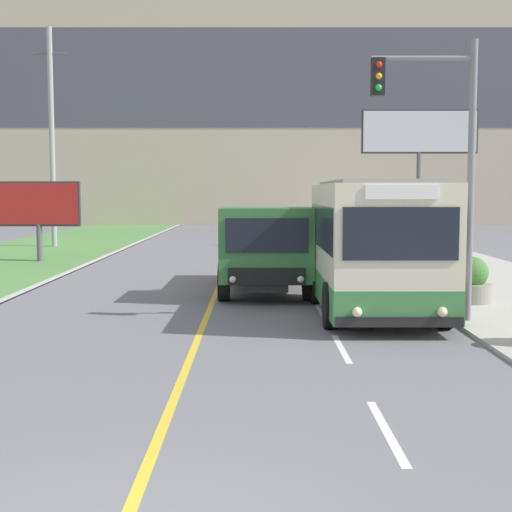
{
  "coord_description": "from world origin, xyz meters",
  "views": [
    {
      "loc": [
        1.16,
        -5.26,
        2.91
      ],
      "look_at": [
        1.1,
        11.5,
        1.4
      ],
      "focal_mm": 50.0,
      "sensor_mm": 36.0,
      "label": 1
    }
  ],
  "objects_px": {
    "billboard_large": "(422,138)",
    "billboard_small": "(41,206)",
    "utility_pole_far": "(54,137)",
    "planter_round_far": "(400,251)",
    "traffic_light_mast": "(445,145)",
    "planter_round_third": "(427,263)",
    "city_bus": "(378,248)",
    "dump_truck": "(268,251)",
    "planter_round_second": "(474,282)"
  },
  "relations": [
    {
      "from": "billboard_small",
      "to": "dump_truck",
      "type": "bearing_deg",
      "value": -45.96
    },
    {
      "from": "utility_pole_far",
      "to": "billboard_small",
      "type": "relative_size",
      "value": 3.3
    },
    {
      "from": "dump_truck",
      "to": "traffic_light_mast",
      "type": "distance_m",
      "value": 6.4
    },
    {
      "from": "billboard_large",
      "to": "planter_round_third",
      "type": "height_order",
      "value": "billboard_large"
    },
    {
      "from": "traffic_light_mast",
      "to": "planter_round_far",
      "type": "bearing_deg",
      "value": 82.75
    },
    {
      "from": "dump_truck",
      "to": "planter_round_third",
      "type": "bearing_deg",
      "value": 31.83
    },
    {
      "from": "city_bus",
      "to": "billboard_small",
      "type": "bearing_deg",
      "value": 132.32
    },
    {
      "from": "billboard_large",
      "to": "planter_round_far",
      "type": "relative_size",
      "value": 6.47
    },
    {
      "from": "traffic_light_mast",
      "to": "planter_round_third",
      "type": "relative_size",
      "value": 5.28
    },
    {
      "from": "billboard_small",
      "to": "planter_round_second",
      "type": "height_order",
      "value": "billboard_small"
    },
    {
      "from": "dump_truck",
      "to": "utility_pole_far",
      "type": "bearing_deg",
      "value": 121.72
    },
    {
      "from": "city_bus",
      "to": "planter_round_second",
      "type": "bearing_deg",
      "value": 29.24
    },
    {
      "from": "dump_truck",
      "to": "planter_round_second",
      "type": "height_order",
      "value": "dump_truck"
    },
    {
      "from": "city_bus",
      "to": "planter_round_far",
      "type": "bearing_deg",
      "value": 76.23
    },
    {
      "from": "utility_pole_far",
      "to": "traffic_light_mast",
      "type": "relative_size",
      "value": 1.86
    },
    {
      "from": "billboard_small",
      "to": "utility_pole_far",
      "type": "bearing_deg",
      "value": 101.73
    },
    {
      "from": "planter_round_third",
      "to": "planter_round_far",
      "type": "height_order",
      "value": "planter_round_third"
    },
    {
      "from": "planter_round_second",
      "to": "planter_round_third",
      "type": "bearing_deg",
      "value": 90.17
    },
    {
      "from": "dump_truck",
      "to": "planter_round_second",
      "type": "distance_m",
      "value": 5.63
    },
    {
      "from": "city_bus",
      "to": "planter_round_far",
      "type": "height_order",
      "value": "city_bus"
    },
    {
      "from": "planter_round_far",
      "to": "billboard_small",
      "type": "bearing_deg",
      "value": 175.11
    },
    {
      "from": "planter_round_third",
      "to": "billboard_large",
      "type": "bearing_deg",
      "value": 78.16
    },
    {
      "from": "billboard_large",
      "to": "billboard_small",
      "type": "xyz_separation_m",
      "value": [
        -17.5,
        -7.57,
        -3.39
      ]
    },
    {
      "from": "utility_pole_far",
      "to": "billboard_small",
      "type": "xyz_separation_m",
      "value": [
        1.7,
        -8.18,
        -3.46
      ]
    },
    {
      "from": "traffic_light_mast",
      "to": "billboard_large",
      "type": "relative_size",
      "value": 0.86
    },
    {
      "from": "billboard_large",
      "to": "planter_round_third",
      "type": "relative_size",
      "value": 6.11
    },
    {
      "from": "planter_round_second",
      "to": "planter_round_third",
      "type": "height_order",
      "value": "planter_round_second"
    },
    {
      "from": "traffic_light_mast",
      "to": "billboard_small",
      "type": "xyz_separation_m",
      "value": [
        -13.09,
        14.05,
        -1.59
      ]
    },
    {
      "from": "billboard_small",
      "to": "planter_round_third",
      "type": "xyz_separation_m",
      "value": [
        14.58,
        -6.36,
        -1.73
      ]
    },
    {
      "from": "utility_pole_far",
      "to": "billboard_small",
      "type": "distance_m",
      "value": 9.04
    },
    {
      "from": "dump_truck",
      "to": "billboard_large",
      "type": "distance_m",
      "value": 19.56
    },
    {
      "from": "planter_round_far",
      "to": "city_bus",
      "type": "bearing_deg",
      "value": -103.77
    },
    {
      "from": "utility_pole_far",
      "to": "billboard_large",
      "type": "height_order",
      "value": "utility_pole_far"
    },
    {
      "from": "billboard_large",
      "to": "planter_round_second",
      "type": "relative_size",
      "value": 6.05
    },
    {
      "from": "city_bus",
      "to": "dump_truck",
      "type": "bearing_deg",
      "value": 126.86
    },
    {
      "from": "planter_round_third",
      "to": "planter_round_far",
      "type": "bearing_deg",
      "value": 88.39
    },
    {
      "from": "city_bus",
      "to": "dump_truck",
      "type": "distance_m",
      "value": 4.23
    },
    {
      "from": "billboard_large",
      "to": "planter_round_second",
      "type": "bearing_deg",
      "value": -98.68
    },
    {
      "from": "planter_round_second",
      "to": "planter_round_far",
      "type": "height_order",
      "value": "planter_round_second"
    },
    {
      "from": "city_bus",
      "to": "billboard_large",
      "type": "relative_size",
      "value": 0.82
    },
    {
      "from": "planter_round_third",
      "to": "billboard_small",
      "type": "bearing_deg",
      "value": 156.42
    },
    {
      "from": "utility_pole_far",
      "to": "planter_round_third",
      "type": "bearing_deg",
      "value": -41.79
    },
    {
      "from": "utility_pole_far",
      "to": "planter_round_far",
      "type": "xyz_separation_m",
      "value": [
        16.42,
        -9.44,
        -5.22
      ]
    },
    {
      "from": "planter_round_second",
      "to": "planter_round_third",
      "type": "relative_size",
      "value": 1.01
    },
    {
      "from": "traffic_light_mast",
      "to": "billboard_large",
      "type": "height_order",
      "value": "billboard_large"
    },
    {
      "from": "planter_round_third",
      "to": "planter_round_far",
      "type": "xyz_separation_m",
      "value": [
        0.14,
        5.1,
        -0.02
      ]
    },
    {
      "from": "city_bus",
      "to": "planter_round_third",
      "type": "height_order",
      "value": "city_bus"
    },
    {
      "from": "city_bus",
      "to": "billboard_large",
      "type": "distance_m",
      "value": 21.73
    },
    {
      "from": "dump_truck",
      "to": "planter_round_third",
      "type": "xyz_separation_m",
      "value": [
        5.26,
        3.27,
        -0.67
      ]
    },
    {
      "from": "city_bus",
      "to": "planter_round_far",
      "type": "distance_m",
      "value": 12.14
    }
  ]
}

